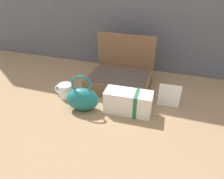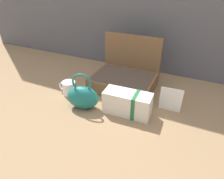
{
  "view_description": "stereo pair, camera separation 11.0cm",
  "coord_description": "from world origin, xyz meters",
  "views": [
    {
      "loc": [
        0.27,
        -0.91,
        0.69
      ],
      "look_at": [
        -0.02,
        -0.02,
        0.12
      ],
      "focal_mm": 31.99,
      "sensor_mm": 36.0,
      "label": 1
    },
    {
      "loc": [
        0.37,
        -0.87,
        0.69
      ],
      "look_at": [
        -0.02,
        -0.02,
        0.12
      ],
      "focal_mm": 31.99,
      "sensor_mm": 36.0,
      "label": 2
    }
  ],
  "objects": [
    {
      "name": "teal_pouch_handbag",
      "position": [
        -0.17,
        -0.09,
        0.07
      ],
      "size": [
        0.2,
        0.14,
        0.22
      ],
      "color": "#196B66",
      "rests_on": "ground_plane"
    },
    {
      "name": "info_card_left",
      "position": [
        0.28,
        0.09,
        0.07
      ],
      "size": [
        0.12,
        0.01,
        0.14
      ],
      "primitive_type": "cube",
      "rotation": [
        0.0,
        0.0,
        0.05
      ],
      "color": "white",
      "rests_on": "ground_plane"
    },
    {
      "name": "ground_plane",
      "position": [
        0.0,
        0.0,
        0.0
      ],
      "size": [
        6.0,
        6.0,
        0.0
      ],
      "primitive_type": "plane",
      "color": "#8C6D4C"
    },
    {
      "name": "coffee_mug",
      "position": [
        -0.34,
        0.0,
        0.04
      ],
      "size": [
        0.12,
        0.08,
        0.09
      ],
      "color": "white",
      "rests_on": "ground_plane"
    },
    {
      "name": "open_suitcase",
      "position": [
        -0.05,
        0.24,
        0.07
      ],
      "size": [
        0.4,
        0.31,
        0.32
      ],
      "color": "brown",
      "rests_on": "ground_plane"
    },
    {
      "name": "cream_toiletry_bag",
      "position": [
        0.08,
        -0.03,
        0.06
      ],
      "size": [
        0.26,
        0.12,
        0.13
      ],
      "color": "silver",
      "rests_on": "ground_plane"
    }
  ]
}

